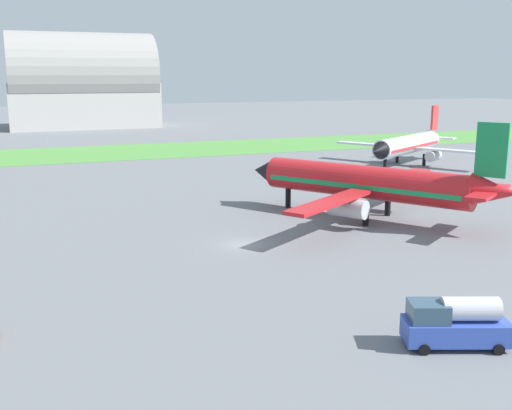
{
  "coord_description": "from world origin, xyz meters",
  "views": [
    {
      "loc": [
        -20.52,
        -55.35,
        16.8
      ],
      "look_at": [
        3.03,
        4.15,
        3.0
      ],
      "focal_mm": 42.59,
      "sensor_mm": 36.0,
      "label": 1
    }
  ],
  "objects": [
    {
      "name": "airplane_parked_jet_far",
      "position": [
        48.35,
        40.12,
        3.85
      ],
      "size": [
        27.01,
        27.01,
        10.69
      ],
      "rotation": [
        0.0,
        0.0,
        3.68
      ],
      "color": "silver",
      "rests_on": "ground_plane"
    },
    {
      "name": "grass_taxiway_strip",
      "position": [
        0.0,
        79.47,
        0.04
      ],
      "size": [
        360.0,
        28.0,
        0.08
      ],
      "primitive_type": "cube",
      "color": "#549342",
      "rests_on": "ground_plane"
    },
    {
      "name": "ground_plane",
      "position": [
        0.0,
        0.0,
        0.0
      ],
      "size": [
        600.0,
        600.0,
        0.0
      ],
      "primitive_type": "plane",
      "color": "slate"
    },
    {
      "name": "airplane_midfield_jet",
      "position": [
        17.62,
        4.8,
        4.33
      ],
      "size": [
        29.81,
        29.86,
        12.01
      ],
      "rotation": [
        0.0,
        0.0,
        2.15
      ],
      "color": "red",
      "rests_on": "ground_plane"
    },
    {
      "name": "fuel_truck_midfield",
      "position": [
        4.14,
        -26.9,
        1.58
      ],
      "size": [
        6.93,
        4.59,
        3.29
      ],
      "rotation": [
        0.0,
        0.0,
        2.77
      ],
      "color": "#334FB2",
      "rests_on": "ground_plane"
    },
    {
      "name": "hangar_distant",
      "position": [
        0.75,
        149.61,
        13.43
      ],
      "size": [
        45.58,
        26.68,
        29.9
      ],
      "color": "#BCB7B2",
      "rests_on": "ground_plane"
    }
  ]
}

